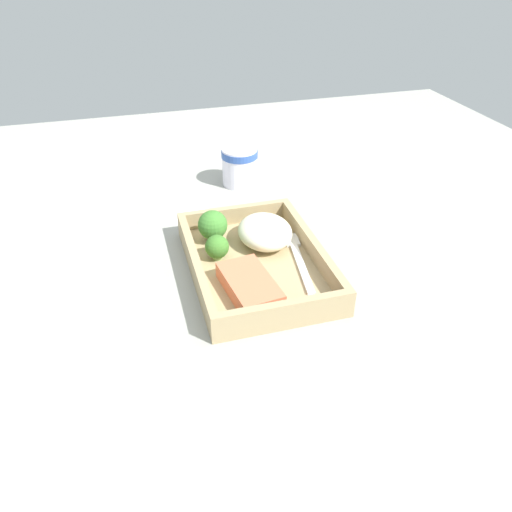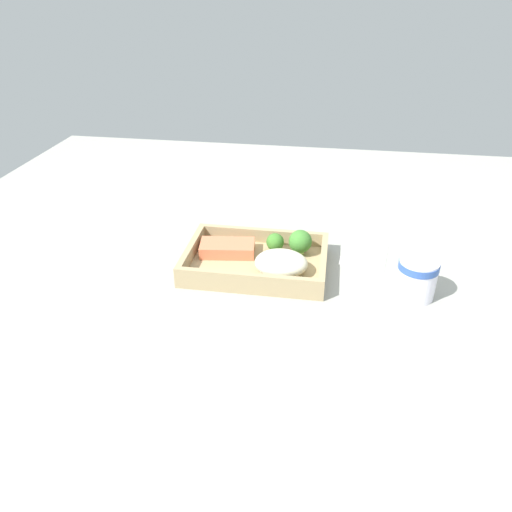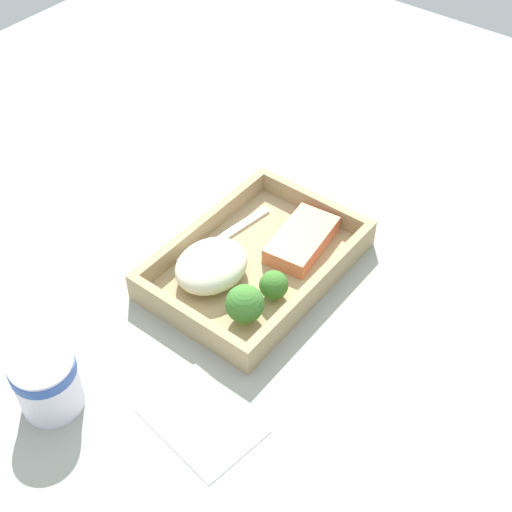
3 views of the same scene
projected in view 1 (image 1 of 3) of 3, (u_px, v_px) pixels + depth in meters
ground_plane at (256, 276)px, 76.19cm from camera, size 160.00×160.00×2.00cm
takeout_tray at (256, 268)px, 75.30cm from camera, size 27.63×19.30×1.20cm
tray_rim at (256, 256)px, 74.15cm from camera, size 27.63×19.30×2.91cm
salmon_fillet at (249, 286)px, 68.58cm from camera, size 11.64×7.34×2.39cm
mashed_potatoes at (265, 232)px, 78.70cm from camera, size 10.12×8.47×4.29cm
broccoli_floret_1 at (213, 226)px, 78.90cm from camera, size 4.71×4.71×5.30cm
broccoli_floret_2 at (217, 247)px, 75.12cm from camera, size 3.65×3.65×3.96cm
fork at (298, 258)px, 76.05cm from camera, size 15.88×3.86×0.44cm
paper_cup at (240, 164)px, 98.40cm from camera, size 7.12×7.12×7.51cm
receipt_slip at (174, 212)px, 90.65cm from camera, size 10.70×13.65×0.24cm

